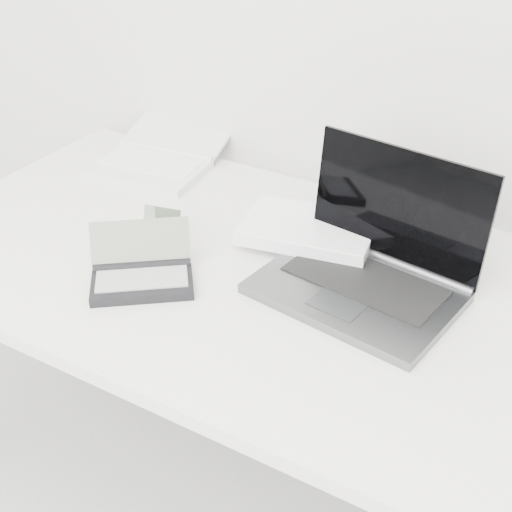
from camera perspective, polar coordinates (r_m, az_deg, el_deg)
The scene contains 5 objects.
desk at distance 1.43m, azimuth 1.85°, elevation -3.17°, with size 1.60×0.80×0.73m.
laptop_large at distance 1.41m, azimuth 7.29°, elevation 0.20°, with size 0.52×0.39×0.25m.
netbook_open_white at distance 1.86m, azimuth -7.85°, elevation 7.82°, with size 0.32×0.39×0.07m.
pda_silver at distance 1.51m, azimuth -7.95°, elevation 1.47°, with size 0.10×0.10×0.07m.
palmtop_charcoal at distance 1.39m, azimuth -9.12°, elevation -1.38°, with size 0.24×0.24×0.10m.
Camera 1 is at (0.55, 0.53, 1.52)m, focal length 50.00 mm.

